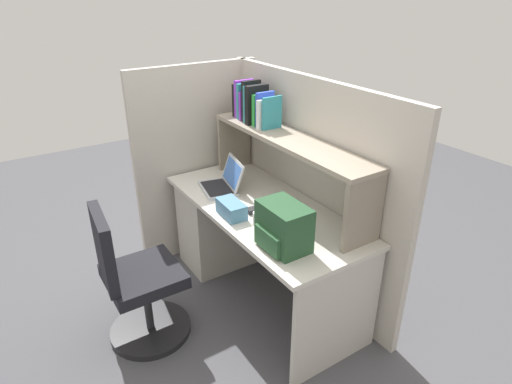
{
  "coord_description": "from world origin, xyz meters",
  "views": [
    {
      "loc": [
        2.14,
        -1.44,
        2.08
      ],
      "look_at": [
        0.0,
        -0.05,
        0.85
      ],
      "focal_mm": 30.46,
      "sensor_mm": 36.0,
      "label": 1
    }
  ],
  "objects_px": {
    "computer_mouse": "(255,210)",
    "office_chair": "(136,286)",
    "laptop": "(223,183)",
    "backpack": "(283,227)",
    "tissue_box": "(231,209)",
    "paper_cup": "(259,219)"
  },
  "relations": [
    {
      "from": "tissue_box",
      "to": "office_chair",
      "type": "relative_size",
      "value": 0.24
    },
    {
      "from": "laptop",
      "to": "backpack",
      "type": "xyz_separation_m",
      "value": [
        0.85,
        -0.09,
        0.08
      ]
    },
    {
      "from": "laptop",
      "to": "office_chair",
      "type": "distance_m",
      "value": 0.94
    },
    {
      "from": "office_chair",
      "to": "paper_cup",
      "type": "bearing_deg",
      "value": -105.12
    },
    {
      "from": "computer_mouse",
      "to": "paper_cup",
      "type": "relative_size",
      "value": 1.21
    },
    {
      "from": "laptop",
      "to": "tissue_box",
      "type": "bearing_deg",
      "value": -21.9
    },
    {
      "from": "laptop",
      "to": "paper_cup",
      "type": "xyz_separation_m",
      "value": [
        0.57,
        -0.07,
        -0.01
      ]
    },
    {
      "from": "paper_cup",
      "to": "tissue_box",
      "type": "height_order",
      "value": "tissue_box"
    },
    {
      "from": "laptop",
      "to": "backpack",
      "type": "height_order",
      "value": "backpack"
    },
    {
      "from": "laptop",
      "to": "computer_mouse",
      "type": "height_order",
      "value": "laptop"
    },
    {
      "from": "backpack",
      "to": "tissue_box",
      "type": "distance_m",
      "value": 0.48
    },
    {
      "from": "backpack",
      "to": "tissue_box",
      "type": "relative_size",
      "value": 1.36
    },
    {
      "from": "backpack",
      "to": "computer_mouse",
      "type": "distance_m",
      "value": 0.45
    },
    {
      "from": "laptop",
      "to": "office_chair",
      "type": "relative_size",
      "value": 0.38
    },
    {
      "from": "tissue_box",
      "to": "office_chair",
      "type": "xyz_separation_m",
      "value": [
        -0.08,
        -0.65,
        -0.39
      ]
    },
    {
      "from": "laptop",
      "to": "backpack",
      "type": "relative_size",
      "value": 1.19
    },
    {
      "from": "paper_cup",
      "to": "laptop",
      "type": "bearing_deg",
      "value": 173.3
    },
    {
      "from": "computer_mouse",
      "to": "paper_cup",
      "type": "bearing_deg",
      "value": -15.09
    },
    {
      "from": "computer_mouse",
      "to": "office_chair",
      "type": "height_order",
      "value": "office_chair"
    },
    {
      "from": "computer_mouse",
      "to": "office_chair",
      "type": "relative_size",
      "value": 0.11
    },
    {
      "from": "laptop",
      "to": "office_chair",
      "type": "xyz_separation_m",
      "value": [
        0.3,
        -0.8,
        -0.39
      ]
    },
    {
      "from": "backpack",
      "to": "tissue_box",
      "type": "bearing_deg",
      "value": -172.49
    }
  ]
}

